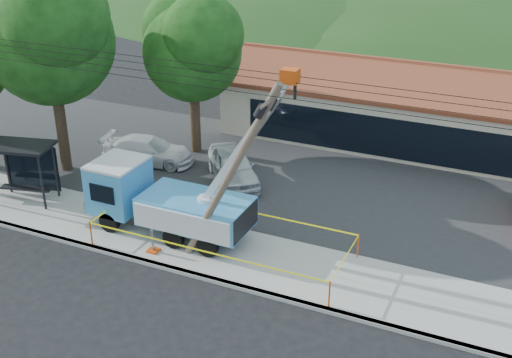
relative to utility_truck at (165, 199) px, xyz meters
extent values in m
plane|color=black|center=(3.73, -4.51, -1.66)|extent=(120.00, 120.00, 0.00)
cube|color=#9F9D95|center=(3.73, -2.41, -1.59)|extent=(60.00, 0.25, 0.15)
cube|color=#9F9D95|center=(3.73, -0.51, -1.59)|extent=(60.00, 4.00, 0.15)
cube|color=#28282B|center=(3.73, 7.49, -1.61)|extent=(60.00, 12.00, 0.10)
cube|color=#B9A892|center=(7.73, 15.49, 0.04)|extent=(22.00, 8.00, 3.40)
cube|color=black|center=(7.73, 11.47, -0.24)|extent=(18.04, 0.08, 2.21)
cube|color=brown|center=(7.73, 13.49, 2.24)|extent=(22.50, 4.53, 1.52)
cube|color=brown|center=(7.73, 17.49, 2.24)|extent=(22.50, 4.53, 1.52)
cube|color=brown|center=(7.73, 15.49, 2.89)|extent=(22.50, 0.30, 0.25)
cylinder|color=#332316|center=(-8.27, 3.49, 0.87)|extent=(0.56, 0.56, 5.06)
sphere|color=#12370F|center=(-8.27, 3.49, 5.24)|extent=(6.30, 6.30, 6.30)
sphere|color=#12370F|center=(-9.53, 4.33, 6.39)|extent=(5.04, 5.04, 5.04)
sphere|color=#12370F|center=(-7.01, 2.65, 6.62)|extent=(5.04, 5.04, 5.04)
cylinder|color=#332316|center=(-3.27, 8.49, 0.43)|extent=(0.56, 0.56, 4.18)
sphere|color=#12370F|center=(-3.27, 8.49, 4.04)|extent=(5.25, 5.25, 5.25)
sphere|color=#12370F|center=(-4.32, 9.19, 4.99)|extent=(4.20, 4.20, 4.20)
sphere|color=#12370F|center=(-2.22, 7.79, 5.18)|extent=(4.20, 4.20, 4.20)
ellipsoid|color=#1D3D16|center=(-11.27, 50.49, -1.66)|extent=(78.40, 56.00, 28.00)
cylinder|color=black|center=(3.73, -1.41, 5.72)|extent=(60.00, 0.02, 0.02)
cylinder|color=black|center=(3.73, -0.91, 5.84)|extent=(60.00, 0.02, 0.02)
cylinder|color=black|center=(3.73, -0.41, 5.96)|extent=(60.00, 0.02, 0.02)
cylinder|color=black|center=(3.73, -0.01, 6.08)|extent=(60.00, 0.02, 0.02)
cylinder|color=black|center=(-2.19, -1.05, -1.06)|extent=(0.90, 0.30, 0.90)
cylinder|color=black|center=(-2.19, 1.05, -1.06)|extent=(0.90, 0.30, 0.90)
cylinder|color=black|center=(1.01, -1.05, -1.06)|extent=(0.90, 0.30, 0.90)
cylinder|color=black|center=(1.01, 1.05, -1.06)|extent=(0.90, 0.30, 0.90)
cylinder|color=black|center=(2.61, -1.05, -1.06)|extent=(0.90, 0.30, 0.90)
cylinder|color=black|center=(2.61, 1.05, -1.06)|extent=(0.90, 0.30, 0.90)
cube|color=black|center=(0.41, 0.00, -0.81)|extent=(6.61, 1.00, 0.25)
cube|color=#3D8ED8|center=(-2.29, 0.00, 0.19)|extent=(2.00, 2.40, 2.10)
cube|color=silver|center=(-2.29, 0.00, 1.29)|extent=(2.00, 2.40, 0.12)
cube|color=black|center=(-3.25, 0.00, 0.34)|extent=(0.08, 1.80, 0.90)
cube|color=gray|center=(-3.35, 0.00, -0.61)|extent=(0.15, 2.30, 0.50)
cube|color=#3D8ED8|center=(1.51, 0.00, -0.21)|extent=(4.61, 2.40, 1.20)
cylinder|color=silver|center=(2.01, 0.00, 0.24)|extent=(0.70, 0.70, 0.60)
cube|color=silver|center=(3.83, 0.00, 3.30)|extent=(3.88, 0.28, 5.78)
cube|color=gray|center=(4.13, 0.00, 3.55)|extent=(2.34, 0.18, 3.48)
cube|color=#D7430B|center=(5.65, -0.20, 6.12)|extent=(0.60, 0.50, 0.50)
cube|color=#D7430B|center=(0.41, -1.70, -1.47)|extent=(0.45, 0.45, 0.08)
cube|color=#D7430B|center=(3.01, 1.70, -1.47)|extent=(0.45, 0.45, 0.08)
cylinder|color=brown|center=(3.68, -1.13, 2.30)|extent=(4.20, 0.29, 7.76)
cube|color=brown|center=(5.32, -1.13, 5.47)|extent=(0.15, 1.63, 0.15)
cylinder|color=black|center=(5.14, -0.68, 5.20)|extent=(0.50, 0.33, 0.55)
cylinder|color=black|center=(5.14, -1.58, 5.20)|extent=(0.50, 0.33, 0.55)
cylinder|color=black|center=(-6.13, -0.62, -0.14)|extent=(0.14, 0.14, 2.70)
cylinder|color=black|center=(-8.86, 0.09, -0.14)|extent=(0.14, 0.14, 2.70)
cylinder|color=black|center=(-6.45, 0.69, -0.14)|extent=(0.14, 0.14, 2.70)
cube|color=black|center=(-7.49, -0.26, 1.26)|extent=(3.28, 2.46, 0.14)
cube|color=black|center=(-7.67, 0.45, -0.14)|extent=(2.64, 0.71, 2.25)
cube|color=black|center=(-7.49, -0.26, -0.88)|extent=(2.51, 1.04, 0.09)
cylinder|color=#D7430B|center=(-2.23, -2.27, -0.99)|extent=(0.06, 0.06, 1.06)
cylinder|color=#D7430B|center=(8.15, -2.27, -0.99)|extent=(0.06, 0.06, 1.06)
cylinder|color=#D7430B|center=(8.15, 1.33, -0.99)|extent=(0.06, 0.06, 1.06)
cylinder|color=#D7430B|center=(-2.23, 1.33, -0.99)|extent=(0.06, 0.06, 1.06)
cube|color=#FFF30D|center=(2.96, -2.27, -0.51)|extent=(10.37, 0.01, 0.06)
cube|color=#FFF30D|center=(8.15, -0.47, -0.51)|extent=(0.01, 3.60, 0.06)
cube|color=#FFF30D|center=(2.96, 1.33, -0.51)|extent=(10.37, 0.01, 0.06)
cube|color=#FFF30D|center=(-2.23, -0.47, -0.51)|extent=(0.01, 3.60, 0.06)
imported|color=silver|center=(0.38, 5.77, -1.66)|extent=(4.56, 4.98, 1.65)
imported|color=silver|center=(-4.76, 5.97, -1.66)|extent=(5.22, 2.89, 1.43)
camera|label=1|loc=(13.53, -20.44, 12.41)|focal=45.00mm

